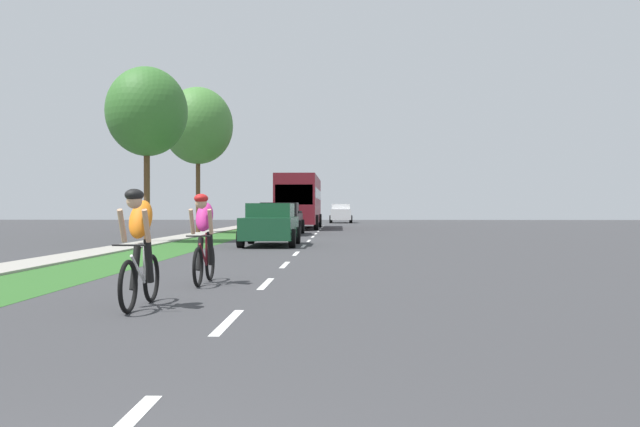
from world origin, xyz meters
TOP-DOWN VIEW (x-y plane):
  - ground_plane at (0.00, 20.00)m, footprint 120.00×120.00m
  - grass_verge at (-4.31, 20.00)m, footprint 2.14×70.00m
  - sidewalk_concrete at (-6.01, 20.00)m, footprint 1.27×70.00m
  - lane_markings_center at (0.00, 24.00)m, footprint 0.12×53.80m
  - cyclist_lead at (-1.36, 7.08)m, footprint 0.42×1.72m
  - cyclist_trailing at (-1.09, 9.95)m, footprint 0.42×1.72m
  - sedan_dark_green at (-1.21, 22.33)m, footprint 1.98×4.30m
  - pickup_black at (-1.75, 32.63)m, footprint 2.22×5.10m
  - bus_maroon at (-1.46, 43.79)m, footprint 2.78×11.60m
  - suv_white at (1.35, 62.38)m, footprint 2.15×4.70m
  - street_tree_near at (-6.33, 24.49)m, footprint 3.19×3.19m
  - street_tree_far at (-6.51, 34.88)m, footprint 3.83×3.83m

SIDE VIEW (x-z plane):
  - ground_plane at x=0.00m, z-range 0.00..0.00m
  - grass_verge at x=-4.31m, z-range 0.00..0.01m
  - lane_markings_center at x=0.00m, z-range 0.00..0.01m
  - sidewalk_concrete at x=-6.01m, z-range -0.05..0.06m
  - sedan_dark_green at x=-1.21m, z-range 0.01..1.53m
  - cyclist_lead at x=-1.36m, z-range 0.02..1.60m
  - cyclist_trailing at x=-1.09m, z-range 0.02..1.60m
  - pickup_black at x=-1.75m, z-range 0.01..1.65m
  - suv_white at x=1.35m, z-range 0.05..1.84m
  - bus_maroon at x=-1.46m, z-range 0.24..3.72m
  - street_tree_near at x=-6.33m, z-range 1.68..8.60m
  - street_tree_far at x=-6.51m, z-range 1.88..9.88m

